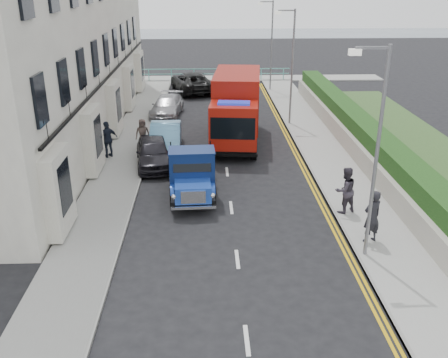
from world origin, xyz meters
The scene contains 22 objects.
ground centered at (0.00, 0.00, 0.00)m, with size 120.00×120.00×0.00m, color black.
pavement_west centered at (-5.20, 9.00, 0.06)m, with size 2.40×38.00×0.12m, color gray.
pavement_east centered at (5.30, 9.00, 0.06)m, with size 2.60×38.00×0.12m, color gray.
promenade centered at (0.00, 29.00, 0.06)m, with size 30.00×2.50×0.12m, color gray.
sea_plane centered at (0.00, 60.00, 0.00)m, with size 120.00×120.00×0.00m, color #4D5B6A.
terrace_west centered at (-9.47, 13.00, 7.17)m, with size 6.31×30.20×14.25m.
garden_east centered at (7.21, 9.00, 0.90)m, with size 1.45×28.00×1.75m.
seafront_railing centered at (0.00, 28.20, 0.58)m, with size 13.00×0.08×1.11m.
lamp_near centered at (4.18, -2.00, 4.00)m, with size 1.23×0.18×7.00m.
lamp_mid centered at (4.18, 14.00, 4.00)m, with size 1.23×0.18×7.00m.
lamp_far centered at (4.18, 24.00, 4.00)m, with size 1.23×0.18×7.00m.
bedford_lorry centered at (-1.60, 2.92, 1.02)m, with size 2.07×4.79×2.22m.
red_lorry centered at (0.72, 10.73, 2.01)m, with size 3.18×7.43×3.78m.
parked_car_front centered at (-3.60, 7.00, 0.70)m, with size 1.66×4.14×1.41m, color black.
parked_car_mid centered at (-3.15, 9.09, 0.75)m, with size 1.59×4.57×1.51m, color #558FB6.
parked_car_rear centered at (-3.60, 16.51, 0.65)m, with size 1.82×4.48×1.30m, color #A0A0A5.
seafront_car_left centered at (-2.05, 23.87, 0.80)m, with size 2.66×5.78×1.61m, color black.
seafront_car_right centered at (0.91, 23.70, 0.80)m, with size 1.89×4.71×1.60m, color silver.
pedestrian_east_near centered at (4.71, -1.15, 1.09)m, with size 0.71×0.46×1.93m, color black.
pedestrian_east_far centered at (4.40, 1.21, 1.06)m, with size 0.91×0.71×1.87m, color #342E39.
pedestrian_west_near centered at (-6.00, 8.07, 1.06)m, with size 1.10×0.46×1.88m, color black.
pedestrian_west_far centered at (-4.40, 9.44, 0.92)m, with size 0.78×0.51×1.60m, color #483A34.
Camera 1 is at (-0.98, -16.39, 8.83)m, focal length 40.00 mm.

